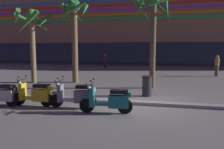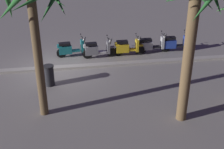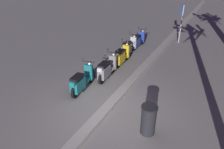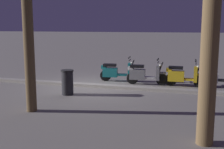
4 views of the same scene
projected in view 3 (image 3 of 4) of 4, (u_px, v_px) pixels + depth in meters
name	position (u px, v px, depth m)	size (l,w,h in m)	color
ground_plane	(108.00, 111.00, 7.07)	(200.00, 200.00, 0.00)	gray
curb_strip	(106.00, 109.00, 7.08)	(60.00, 0.36, 0.12)	#ADA89E
scooter_blue_tail_end	(138.00, 41.00, 12.55)	(1.78, 0.56, 1.17)	black
scooter_silver_mid_centre	(129.00, 47.00, 11.52)	(1.84, 0.56, 1.17)	black
scooter_yellow_far_back	(122.00, 56.00, 10.31)	(1.72, 0.56, 1.17)	black
scooter_grey_last_in_row	(107.00, 69.00, 8.98)	(1.83, 0.56, 1.17)	black
scooter_teal_gap_after_mid	(82.00, 81.00, 8.07)	(1.84, 0.58, 1.17)	black
crossing_sign	(182.00, 20.00, 13.03)	(0.60, 0.14, 2.40)	#939399
litter_bin	(148.00, 120.00, 5.95)	(0.48, 0.48, 0.95)	#232328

